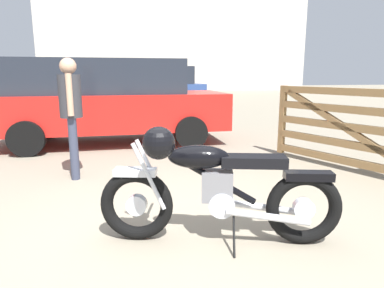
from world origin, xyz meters
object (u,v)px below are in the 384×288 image
vintage_motorcycle (213,188)px  bystander (71,106)px  white_estate_far (159,87)px  timber_gate (364,127)px  blue_hatchback_right (106,99)px

vintage_motorcycle → bystander: 2.69m
vintage_motorcycle → white_estate_far: (0.84, 11.66, 0.43)m
bystander → timber_gate: bearing=164.2°
vintage_motorcycle → blue_hatchback_right: size_ratio=0.43×
vintage_motorcycle → white_estate_far: size_ratio=0.52×
bystander → blue_hatchback_right: blue_hatchback_right is taller
blue_hatchback_right → timber_gate: bearing=-40.2°
timber_gate → bystander: size_ratio=1.43×
timber_gate → blue_hatchback_right: blue_hatchback_right is taller
vintage_motorcycle → white_estate_far: 11.70m
vintage_motorcycle → bystander: size_ratio=1.23×
bystander → white_estate_far: size_ratio=0.42×
vintage_motorcycle → white_estate_far: bearing=-79.2°
blue_hatchback_right → white_estate_far: white_estate_far is taller
timber_gate → bystander: 4.15m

